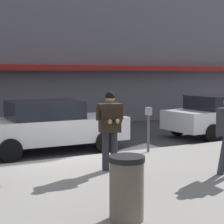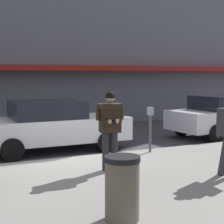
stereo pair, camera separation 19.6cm
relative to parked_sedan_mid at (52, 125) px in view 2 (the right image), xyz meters
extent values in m
plane|color=#3D3D42|center=(0.12, -1.37, -0.79)|extent=(80.00, 80.00, 0.00)
cube|color=gray|center=(1.12, -4.22, -0.72)|extent=(32.00, 5.30, 0.14)
cube|color=silver|center=(1.12, -1.32, -0.79)|extent=(28.00, 0.12, 0.01)
cube|color=maroon|center=(1.12, 4.78, 1.81)|extent=(26.60, 0.70, 0.24)
cube|color=silver|center=(0.04, 0.00, -0.12)|extent=(4.51, 1.84, 0.70)
cube|color=black|center=(-0.14, 0.00, 0.49)|extent=(2.08, 1.65, 0.52)
cylinder|color=black|center=(1.43, 0.86, -0.47)|extent=(0.64, 0.22, 0.64)
cylinder|color=black|center=(1.44, -0.85, -0.47)|extent=(0.64, 0.22, 0.64)
cylinder|color=black|center=(-1.36, 0.85, -0.47)|extent=(0.64, 0.22, 0.64)
cylinder|color=black|center=(-1.35, -0.86, -0.47)|extent=(0.64, 0.22, 0.64)
cube|color=black|center=(6.56, -0.10, 0.49)|extent=(2.18, 1.77, 0.52)
cylinder|color=black|center=(5.29, 0.68, -0.47)|extent=(0.65, 0.26, 0.64)
cylinder|color=black|center=(5.41, -1.03, -0.47)|extent=(0.65, 0.26, 0.64)
cylinder|color=#23232B|center=(0.52, -3.29, -0.21)|extent=(0.16, 0.16, 0.88)
cylinder|color=#23232B|center=(0.32, -3.25, -0.21)|extent=(0.16, 0.16, 0.88)
cube|color=black|center=(0.42, -3.27, 0.55)|extent=(0.50, 0.37, 0.64)
cube|color=black|center=(0.42, -3.27, 0.82)|extent=(0.57, 0.42, 0.12)
cylinder|color=black|center=(0.68, -3.31, 0.66)|extent=(0.11, 0.11, 0.30)
cylinder|color=black|center=(0.54, -3.45, 0.51)|extent=(0.15, 0.31, 0.10)
sphere|color=tan|center=(0.44, -3.58, 0.51)|extent=(0.10, 0.10, 0.10)
cylinder|color=black|center=(0.15, -3.22, 0.66)|extent=(0.11, 0.11, 0.30)
cylinder|color=black|center=(0.24, -3.40, 0.51)|extent=(0.15, 0.31, 0.10)
sphere|color=tan|center=(0.29, -3.55, 0.51)|extent=(0.10, 0.10, 0.10)
cube|color=black|center=(0.36, -3.60, 0.51)|extent=(0.10, 0.15, 0.07)
sphere|color=tan|center=(0.41, -3.30, 1.01)|extent=(0.22, 0.22, 0.22)
sphere|color=black|center=(0.41, -3.30, 1.04)|extent=(0.23, 0.23, 0.23)
cylinder|color=#33333D|center=(2.51, -4.69, -0.22)|extent=(0.34, 0.19, 0.87)
cylinder|color=#2D2D33|center=(2.49, -4.53, 0.43)|extent=(0.10, 0.10, 0.58)
cylinder|color=#4C4C51|center=(2.27, -1.97, -0.13)|extent=(0.07, 0.07, 1.05)
cube|color=gray|center=(2.27, -1.97, 0.51)|extent=(0.12, 0.18, 0.22)
cylinder|color=#665B4C|center=(-0.67, -6.03, -0.20)|extent=(0.52, 0.52, 0.90)
cylinder|color=black|center=(-0.67, -6.03, 0.29)|extent=(0.55, 0.55, 0.08)
camera|label=1|loc=(-3.32, -10.81, 1.54)|focal=60.00mm
camera|label=2|loc=(-3.15, -10.89, 1.54)|focal=60.00mm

